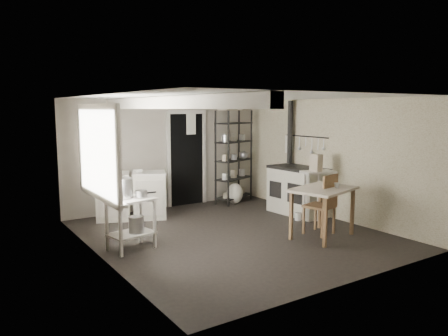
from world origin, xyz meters
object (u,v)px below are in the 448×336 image
base_cabinets (131,195)px  shelf_rack (234,161)px  stockpot (124,188)px  stove (299,192)px  work_table (322,215)px  flour_sack (235,193)px  chair (319,206)px  prep_table (131,224)px

base_cabinets → shelf_rack: shelf_rack is taller
stockpot → stove: 3.78m
stockpot → work_table: bearing=-22.1°
shelf_rack → flour_sack: (-0.08, -0.16, -0.71)m
shelf_rack → work_table: shelf_rack is taller
work_table → shelf_rack: bearing=83.8°
shelf_rack → stove: shelf_rack is taller
chair → work_table: bearing=-130.9°
prep_table → work_table: 3.09m
flour_sack → base_cabinets: bearing=179.6°
stove → flour_sack: bearing=106.5°
base_cabinets → flour_sack: base_cabinets is taller
stockpot → flour_sack: stockpot is taller
prep_table → chair: chair is taller
base_cabinets → chair: size_ratio=1.32×
prep_table → flour_sack: size_ratio=1.70×
work_table → prep_table: bearing=158.7°
work_table → stockpot: bearing=157.9°
shelf_rack → flour_sack: bearing=-139.1°
shelf_rack → flour_sack: shelf_rack is taller
chair → base_cabinets: bearing=117.3°
base_cabinets → shelf_rack: size_ratio=0.66×
prep_table → shelf_rack: shelf_rack is taller
prep_table → shelf_rack: size_ratio=0.38×
base_cabinets → flour_sack: 2.43m
prep_table → stockpot: bearing=132.3°
base_cabinets → work_table: size_ratio=1.26×
flour_sack → shelf_rack: bearing=62.8°
prep_table → work_table: (2.88, -1.12, -0.02)m
stove → shelf_rack: bearing=102.0°
stockpot → shelf_rack: (3.28, 1.86, 0.01)m
stockpot → base_cabinets: size_ratio=0.22×
shelf_rack → stove: 1.78m
shelf_rack → chair: (-0.24, -2.90, -0.46)m
prep_table → flour_sack: bearing=29.6°
stockpot → chair: stockpot is taller
stove → chair: chair is taller
stove → flour_sack: (-0.54, 1.48, -0.20)m
stockpot → flour_sack: (3.20, 1.70, -0.70)m
flour_sack → work_table: bearing=-94.9°
prep_table → stockpot: (-0.07, 0.08, 0.54)m
work_table → flour_sack: bearing=85.1°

